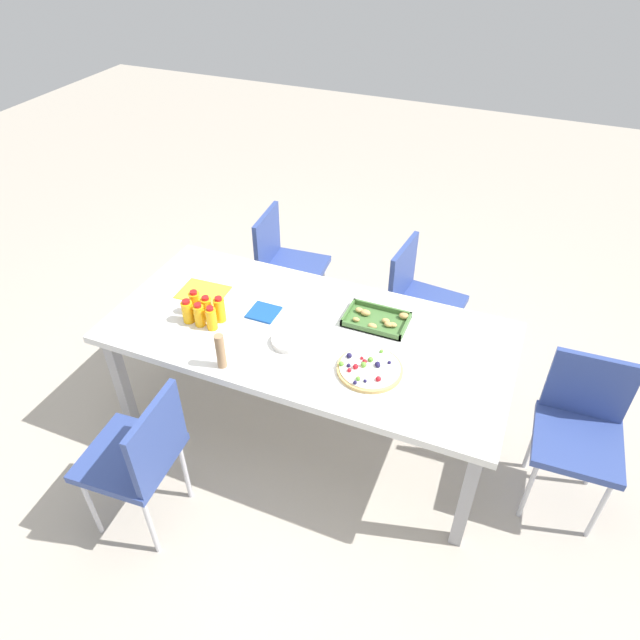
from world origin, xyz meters
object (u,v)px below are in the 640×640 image
chair_far_right (418,296)px  juice_bottle_0 (188,311)px  juice_bottle_1 (199,315)px  napkin_stack (264,312)px  chair_far_left (284,260)px  juice_bottle_4 (207,308)px  chair_end (581,425)px  snack_tray (377,320)px  chair_near_left (140,454)px  juice_bottle_5 (220,310)px  juice_bottle_2 (211,318)px  plate_stack (289,341)px  party_table (308,339)px  juice_bottle_3 (195,303)px  cardboard_tube (221,351)px  fruit_pizza (369,368)px  paper_folder (203,292)px

chair_far_right → juice_bottle_0: juice_bottle_0 is taller
juice_bottle_1 → napkin_stack: size_ratio=0.89×
chair_far_left → juice_bottle_4: 1.00m
chair_end → snack_tray: bearing=-7.9°
chair_near_left → juice_bottle_1: juice_bottle_1 is taller
chair_end → juice_bottle_5: bearing=3.8°
chair_far_left → juice_bottle_1: 1.07m
juice_bottle_2 → plate_stack: (0.41, 0.04, -0.05)m
plate_stack → napkin_stack: size_ratio=1.16×
chair_far_left → chair_far_right: (0.94, -0.06, 0.00)m
snack_tray → chair_near_left: bearing=-126.4°
party_table → chair_end: 1.38m
juice_bottle_3 → cardboard_tube: cardboard_tube is taller
juice_bottle_0 → plate_stack: 0.56m
juice_bottle_0 → cardboard_tube: 0.41m
juice_bottle_3 → fruit_pizza: size_ratio=0.45×
snack_tray → plate_stack: 0.48m
chair_end → juice_bottle_1: 1.93m
juice_bottle_3 → paper_folder: size_ratio=0.54×
party_table → chair_far_right: bearing=64.2°
juice_bottle_2 → juice_bottle_1: bearing=179.0°
juice_bottle_1 → cardboard_tube: cardboard_tube is taller
plate_stack → juice_bottle_4: bearing=176.6°
chair_end → snack_tray: 1.09m
chair_near_left → juice_bottle_4: 0.80m
chair_end → juice_bottle_2: (-1.82, -0.26, 0.29)m
chair_far_left → napkin_stack: 0.90m
paper_folder → fruit_pizza: bearing=-13.0°
fruit_pizza → cardboard_tube: (-0.65, -0.23, 0.08)m
chair_end → napkin_stack: size_ratio=5.53×
party_table → chair_near_left: bearing=-118.7°
juice_bottle_0 → juice_bottle_5: size_ratio=0.91×
party_table → plate_stack: 0.16m
snack_tray → fruit_pizza: bearing=-77.9°
juice_bottle_0 → juice_bottle_3: bearing=91.3°
juice_bottle_3 → paper_folder: 0.19m
chair_near_left → cardboard_tube: (0.20, 0.45, 0.32)m
juice_bottle_4 → napkin_stack: size_ratio=0.87×
chair_far_right → fruit_pizza: (-0.01, -0.97, 0.24)m
party_table → napkin_stack: size_ratio=13.66×
juice_bottle_1 → fruit_pizza: 0.91m
chair_end → snack_tray: (-1.06, 0.11, 0.24)m
chair_far_right → cardboard_tube: cardboard_tube is taller
juice_bottle_1 → juice_bottle_4: bearing=88.7°
chair_end → juice_bottle_5: (-1.81, -0.19, 0.29)m
chair_far_right → plate_stack: (-0.44, -0.93, 0.24)m
juice_bottle_0 → cardboard_tube: (0.33, -0.23, 0.03)m
juice_bottle_5 → chair_end: bearing=5.9°
snack_tray → juice_bottle_3: bearing=-162.2°
chair_far_left → cardboard_tube: bearing=8.1°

